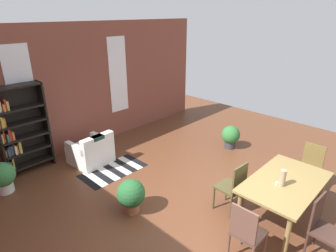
{
  "coord_description": "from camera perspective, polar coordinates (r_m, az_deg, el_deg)",
  "views": [
    {
      "loc": [
        -3.21,
        -1.88,
        3.26
      ],
      "look_at": [
        0.55,
        1.76,
        1.13
      ],
      "focal_mm": 30.25,
      "sensor_mm": 36.0,
      "label": 1
    }
  ],
  "objects": [
    {
      "name": "window_pane_0",
      "position": [
        6.66,
        -27.34,
        5.93
      ],
      "size": [
        0.55,
        0.02,
        1.98
      ],
      "primitive_type": "cube",
      "color": "white"
    },
    {
      "name": "bookshelf_tall",
      "position": [
        6.64,
        -27.73,
        -0.74
      ],
      "size": [
        1.0,
        0.29,
        1.91
      ],
      "color": "black",
      "rests_on": "ground"
    },
    {
      "name": "potted_plant_window",
      "position": [
        6.31,
        -30.38,
        -8.77
      ],
      "size": [
        0.47,
        0.47,
        0.62
      ],
      "color": "silver",
      "rests_on": "ground"
    },
    {
      "name": "back_wall_brick",
      "position": [
        7.22,
        -18.2,
        7.15
      ],
      "size": [
        8.03,
        0.12,
        3.05
      ],
      "primitive_type": "cube",
      "color": "brown",
      "rests_on": "ground"
    },
    {
      "name": "ground_plane",
      "position": [
        4.95,
        10.9,
        -19.51
      ],
      "size": [
        11.13,
        11.13,
        0.0
      ],
      "primitive_type": "plane",
      "color": "brown"
    },
    {
      "name": "armchair_white",
      "position": [
        6.72,
        -15.2,
        -5.01
      ],
      "size": [
        0.86,
        0.86,
        0.75
      ],
      "color": "white",
      "rests_on": "ground"
    },
    {
      "name": "potted_plant_corner",
      "position": [
        5.03,
        -7.46,
        -13.56
      ],
      "size": [
        0.49,
        0.49,
        0.61
      ],
      "color": "#9E6042",
      "rests_on": "ground"
    },
    {
      "name": "window_pane_1",
      "position": [
        7.76,
        -10.03,
        10.06
      ],
      "size": [
        0.55,
        0.02,
        1.98
      ],
      "primitive_type": "cube",
      "color": "white"
    },
    {
      "name": "tealight_candle_0",
      "position": [
        4.79,
        21.05,
        -10.69
      ],
      "size": [
        0.04,
        0.04,
        0.04
      ],
      "primitive_type": "cylinder",
      "color": "silver",
      "rests_on": "dining_table"
    },
    {
      "name": "dining_chair_head_left",
      "position": [
        4.18,
        15.47,
        -19.86
      ],
      "size": [
        0.4,
        0.4,
        0.95
      ],
      "color": "brown",
      "rests_on": "ground"
    },
    {
      "name": "dining_chair_far_left",
      "position": [
        5.02,
        13.01,
        -11.67
      ],
      "size": [
        0.42,
        0.42,
        0.95
      ],
      "color": "#464023",
      "rests_on": "ground"
    },
    {
      "name": "dining_chair_head_right",
      "position": [
        6.05,
        26.64,
        -7.42
      ],
      "size": [
        0.4,
        0.4,
        0.95
      ],
      "color": "brown",
      "rests_on": "ground"
    },
    {
      "name": "vase_on_table",
      "position": [
        4.73,
        22.08,
        -9.67
      ],
      "size": [
        0.1,
        0.1,
        0.27
      ],
      "primitive_type": "cylinder",
      "color": "#998466",
      "rests_on": "dining_table"
    },
    {
      "name": "striped_rug",
      "position": [
        6.42,
        -10.97,
        -8.75
      ],
      "size": [
        1.4,
        0.76,
        0.01
      ],
      "color": "black",
      "rests_on": "ground"
    },
    {
      "name": "potted_plant_by_shelf",
      "position": [
        7.34,
        12.51,
        -1.95
      ],
      "size": [
        0.46,
        0.46,
        0.59
      ],
      "color": "#333338",
      "rests_on": "ground"
    },
    {
      "name": "dining_chair_near_left",
      "position": [
        4.64,
        28.73,
        -17.37
      ],
      "size": [
        0.42,
        0.42,
        0.95
      ],
      "color": "#402921",
      "rests_on": "ground"
    },
    {
      "name": "dining_table",
      "position": [
        4.98,
        22.48,
        -11.08
      ],
      "size": [
        1.61,
        0.96,
        0.76
      ],
      "color": "olive",
      "rests_on": "ground"
    }
  ]
}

